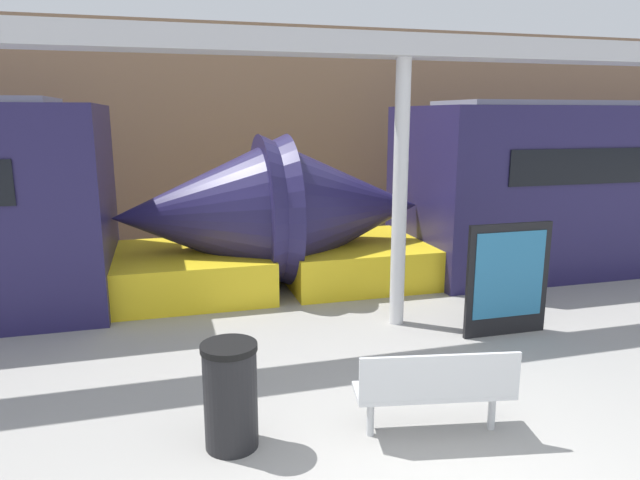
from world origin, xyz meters
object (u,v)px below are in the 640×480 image
(train_left, at_px, (636,186))
(bench_near, at_px, (436,386))
(poster_board, at_px, (508,279))
(support_column_near, at_px, (400,197))
(trash_bin, at_px, (231,395))

(train_left, xyz_separation_m, bench_near, (-7.13, -5.21, -0.99))
(bench_near, xyz_separation_m, poster_board, (2.09, 2.07, 0.27))
(train_left, height_order, poster_board, train_left)
(train_left, xyz_separation_m, poster_board, (-5.03, -3.14, -0.72))
(train_left, bearing_deg, support_column_near, -159.64)
(train_left, distance_m, poster_board, 5.98)
(bench_near, bearing_deg, train_left, 46.35)
(train_left, bearing_deg, bench_near, -143.85)
(poster_board, relative_size, support_column_near, 0.42)
(train_left, xyz_separation_m, support_column_near, (-6.29, -2.33, 0.34))
(bench_near, relative_size, support_column_near, 0.41)
(bench_near, bearing_deg, trash_bin, 178.97)
(train_left, distance_m, trash_bin, 10.24)
(train_left, relative_size, bench_near, 10.20)
(trash_bin, distance_m, support_column_near, 3.91)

